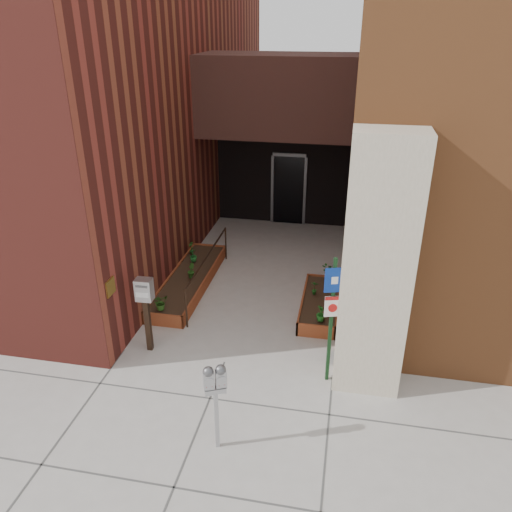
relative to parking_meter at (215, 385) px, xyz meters
The scene contains 15 objects.
ground 2.31m from the parking_meter, 101.45° to the left, with size 80.00×80.00×0.00m, color #9E9991.
architecture 9.68m from the parking_meter, 93.75° to the left, with size 20.00×14.60×10.00m.
planter_left 5.16m from the parking_meter, 112.66° to the left, with size 0.90×3.60×0.30m.
planter_right 4.45m from the parking_meter, 73.92° to the left, with size 0.80×2.20×0.30m.
handrail 4.86m from the parking_meter, 107.42° to the left, with size 0.04×3.34×0.90m.
parking_meter is the anchor object (origin of this frame).
sign_post 2.40m from the parking_meter, 50.72° to the left, with size 0.32×0.12×2.39m.
payment_dropbox 2.84m from the parking_meter, 132.27° to the left, with size 0.31×0.24×1.53m.
shrub_left_a 3.74m from the parking_meter, 123.54° to the left, with size 0.30×0.30×0.33m, color #275317.
shrub_left_b 4.96m from the parking_meter, 112.15° to the left, with size 0.19×0.19×0.35m, color #225217.
shrub_left_c 5.80m from the parking_meter, 110.93° to the left, with size 0.18×0.18×0.33m, color #1B6022.
shrub_left_d 6.27m from the parking_meter, 111.16° to the left, with size 0.17×0.17×0.33m, color #235317.
shrub_right_a 3.57m from the parking_meter, 68.81° to the left, with size 0.18×0.18×0.33m, color #1B5E1A.
shrub_right_b 4.49m from the parking_meter, 76.31° to the left, with size 0.17×0.17×0.32m, color #1C5C1A.
shrub_right_c 5.28m from the parking_meter, 75.36° to the left, with size 0.33×0.33×0.36m, color #1F5718.
Camera 1 is at (2.02, -7.28, 5.79)m, focal length 35.00 mm.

